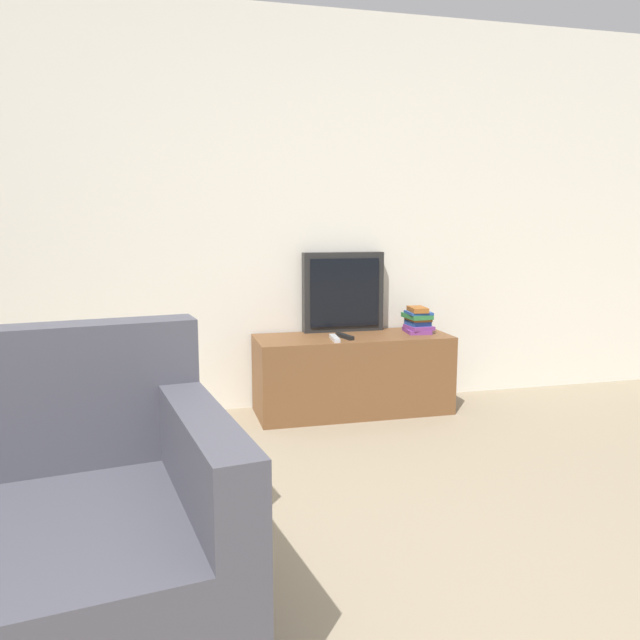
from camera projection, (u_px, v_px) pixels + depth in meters
name	position (u px, v px, depth m)	size (l,w,h in m)	color
wall_back	(240.00, 214.00, 4.05)	(9.00, 0.06, 2.60)	silver
tv_stand	(353.00, 374.00, 4.11)	(1.27, 0.47, 0.51)	brown
television	(343.00, 292.00, 4.20)	(0.55, 0.09, 0.54)	black
book_stack	(418.00, 321.00, 4.18)	(0.18, 0.22, 0.17)	#7A3884
remote_on_stand	(345.00, 336.00, 3.99)	(0.08, 0.19, 0.02)	black
remote_secondary	(335.00, 338.00, 3.92)	(0.06, 0.20, 0.02)	#B7B7B7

